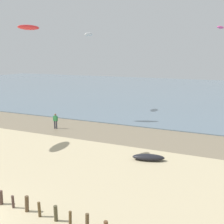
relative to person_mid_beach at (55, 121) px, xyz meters
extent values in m
cube|color=#84755B|center=(7.17, 1.14, -0.91)|extent=(120.00, 7.42, 0.01)
cube|color=slate|center=(7.17, 39.85, -0.87)|extent=(160.00, 70.00, 0.10)
cylinder|color=#503A31|center=(7.94, -15.66, -0.53)|extent=(0.25, 0.25, 0.80)
cylinder|color=#4C3832|center=(8.85, -15.69, -0.56)|extent=(0.15, 0.18, 0.71)
cylinder|color=brown|center=(9.79, -15.65, -0.48)|extent=(0.24, 0.21, 0.87)
cylinder|color=brown|center=(10.72, -15.77, -0.52)|extent=(0.19, 0.17, 0.80)
cylinder|color=#4C4730|center=(11.73, -15.74, -0.51)|extent=(0.20, 0.23, 0.83)
cylinder|color=brown|center=(12.59, -15.74, -0.55)|extent=(0.18, 0.17, 0.74)
cylinder|color=brown|center=(13.56, -15.76, -0.49)|extent=(0.18, 0.21, 0.85)
cylinder|color=#383842|center=(-0.11, -0.02, -0.48)|extent=(0.16, 0.16, 0.88)
cylinder|color=#383842|center=(0.11, 0.02, -0.48)|extent=(0.16, 0.16, 0.88)
cube|color=#338C4C|center=(0.00, 0.00, 0.26)|extent=(0.40, 0.29, 0.60)
sphere|color=brown|center=(0.00, 0.00, 0.68)|extent=(0.22, 0.22, 0.22)
cylinder|color=#338C4C|center=(-0.23, -0.05, 0.21)|extent=(0.09, 0.09, 0.52)
cylinder|color=#338C4C|center=(0.23, 0.05, 0.21)|extent=(0.09, 0.09, 0.52)
ellipsoid|color=black|center=(12.83, -5.26, -0.67)|extent=(2.66, 1.61, 0.50)
ellipsoid|color=red|center=(3.73, -7.91, 9.32)|extent=(1.09, 2.14, 0.51)
ellipsoid|color=#E54C99|center=(14.30, 19.70, 10.99)|extent=(1.05, 2.43, 0.45)
ellipsoid|color=white|center=(-2.36, 11.54, 10.02)|extent=(1.34, 2.71, 0.69)
camera|label=1|loc=(20.48, -27.07, 7.28)|focal=49.23mm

